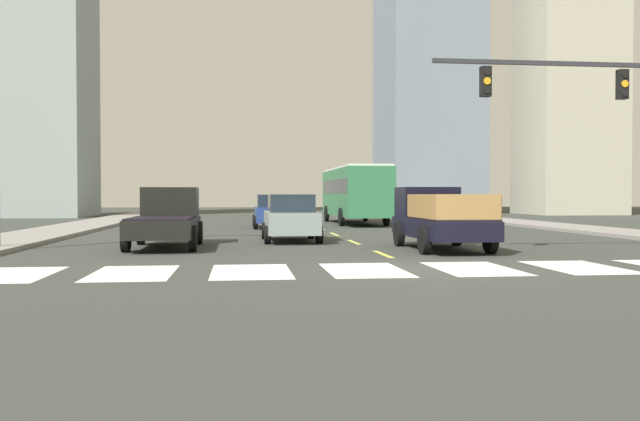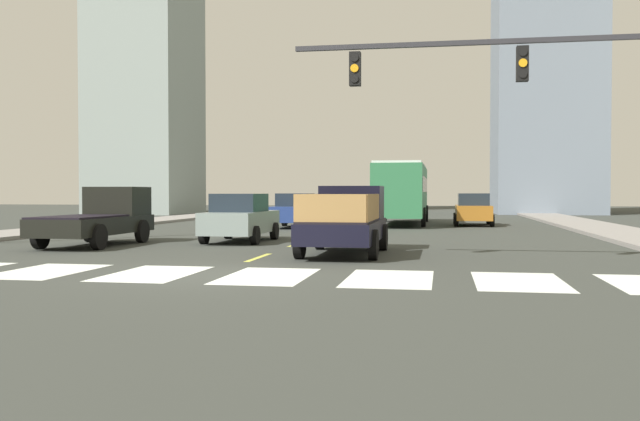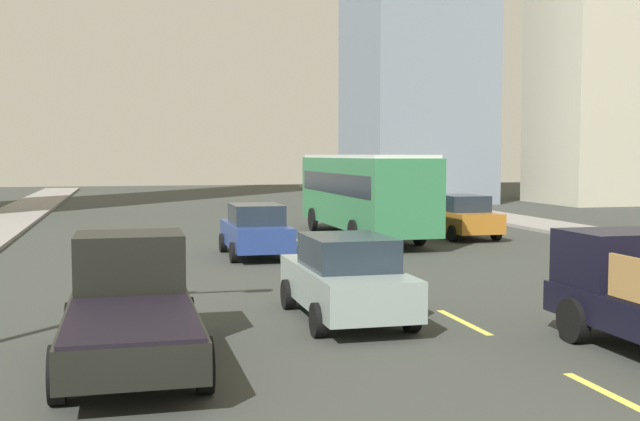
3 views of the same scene
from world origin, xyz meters
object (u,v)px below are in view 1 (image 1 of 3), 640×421
city_bus (355,191)px  sedan_mid (422,209)px  pickup_stakebed (438,219)px  sedan_near_left (291,218)px  streetlight_left (1,87)px  pickup_dark (167,219)px  sedan_near_right (273,211)px

city_bus → sedan_mid: bearing=-12.0°
sedan_mid → city_bus: bearing=166.3°
sedan_mid → pickup_stakebed: bearing=-104.7°
sedan_near_left → streetlight_left: bearing=-161.9°
city_bus → streetlight_left: bearing=-126.8°
pickup_dark → streetlight_left: (-4.78, -1.11, 4.05)m
pickup_stakebed → sedan_mid: pickup_stakebed is taller
pickup_stakebed → sedan_mid: size_ratio=1.18×
pickup_dark → sedan_near_left: pickup_dark is taller
sedan_mid → sedan_near_left: same height
pickup_dark → sedan_mid: (12.97, 16.13, -0.06)m
sedan_mid → sedan_near_right: bearing=-158.1°
pickup_dark → sedan_near_left: size_ratio=1.18×
pickup_stakebed → sedan_mid: (4.37, 17.91, -0.08)m
sedan_near_right → sedan_mid: 9.66m
sedan_mid → sedan_near_left: size_ratio=1.00×
sedan_mid → streetlight_left: streetlight_left is taller
streetlight_left → pickup_dark: bearing=13.0°
sedan_near_right → pickup_dark: bearing=-111.0°
sedan_near_left → sedan_mid: bearing=56.2°
pickup_stakebed → city_bus: (0.55, 18.78, 1.02)m
sedan_mid → streetlight_left: 25.08m
pickup_stakebed → sedan_near_left: pickup_stakebed is taller
sedan_near_right → streetlight_left: (-8.86, -13.49, 4.11)m
city_bus → sedan_mid: size_ratio=2.45×
city_bus → sedan_mid: city_bus is taller
sedan_near_left → streetlight_left: 10.43m
pickup_stakebed → sedan_near_right: pickup_stakebed is taller
sedan_near_left → pickup_stakebed: bearing=-43.9°
pickup_dark → city_bus: 19.33m
pickup_dark → sedan_near_left: (4.23, 2.16, -0.06)m
streetlight_left → city_bus: bearing=52.4°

